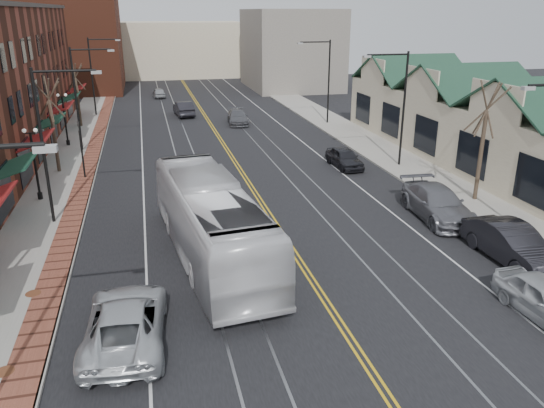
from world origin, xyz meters
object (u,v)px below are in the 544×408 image
transit_bus (211,221)px  parked_suv (126,322)px  parked_car_d (344,158)px  parked_car_c (437,203)px  parked_car_b (511,244)px

transit_bus → parked_suv: (-3.71, -5.91, -1.02)m
parked_suv → parked_car_d: bearing=-124.6°
transit_bus → parked_car_d: 17.10m
transit_bus → parked_car_c: size_ratio=2.21×
parked_car_b → parked_car_c: parked_car_b is taller
transit_bus → parked_car_b: 13.58m
transit_bus → parked_car_b: (13.09, -3.48, -0.95)m
parked_car_b → parked_car_d: size_ratio=1.25×
parked_suv → parked_car_c: (16.31, 8.03, 0.06)m
parked_suv → parked_car_b: (16.80, 2.43, 0.07)m
parked_suv → parked_car_c: 18.18m
parked_suv → parked_car_b: parked_car_b is taller
transit_bus → parked_car_b: bearing=158.9°
transit_bus → parked_car_d: size_ratio=3.13×
parked_car_d → parked_suv: bearing=-131.3°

